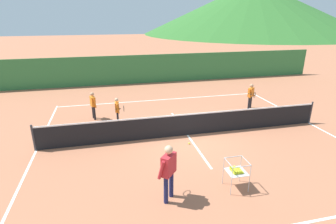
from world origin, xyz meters
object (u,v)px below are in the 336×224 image
Objects in this scene: student_0 at (93,103)px; ball_cart at (236,170)px; tennis_net at (188,124)px; student_1 at (117,109)px; instructor at (168,168)px; student_2 at (251,94)px; tennis_ball_5 at (189,143)px.

ball_cart is at bearing -58.02° from student_0.
student_1 reaches higher than tennis_net.
instructor is 1.31× the size of student_1.
tennis_net reaches higher than ball_cart.
student_2 is 5.67m from tennis_ball_5.
student_0 reaches higher than ball_cart.
instructor reaches higher than student_0.
student_0 is at bearing 121.98° from ball_cart.
tennis_net is 7.25× the size of instructor.
student_0 is at bearing 135.33° from tennis_ball_5.
student_0 is 1.06× the size of student_1.
student_1 is 3.87m from tennis_ball_5.
instructor reaches higher than ball_cart.
student_0 is 0.99× the size of student_2.
student_1 reaches higher than tennis_ball_5.
student_1 reaches higher than ball_cart.
tennis_net is at bearing 65.75° from instructor.
student_1 is at bearing 118.09° from ball_cart.
student_1 is 7.15m from student_2.
ball_cart is 3.12m from tennis_ball_5.
student_0 is 20.06× the size of tennis_ball_5.
ball_cart reaches higher than tennis_ball_5.
instructor is at bearing -72.38° from student_0.
student_2 is 20.22× the size of tennis_ball_5.
instructor is 24.63× the size of tennis_ball_5.
tennis_net is 5.01m from student_2.
tennis_ball_5 is at bearing 62.93° from instructor.
tennis_ball_5 is at bearing -44.67° from student_0.
instructor is 7.11m from student_0.
student_0 is at bearing 177.67° from student_2.
student_1 is at bearing 145.71° from tennis_net.
ball_cart is at bearing 1.62° from instructor.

